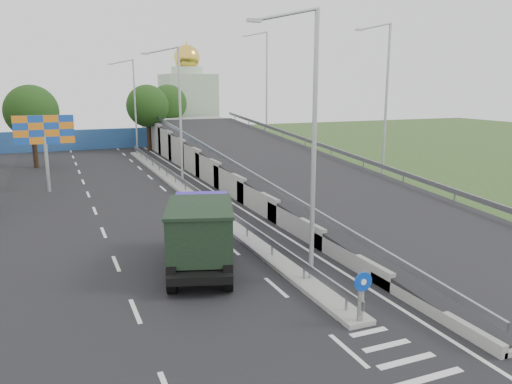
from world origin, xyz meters
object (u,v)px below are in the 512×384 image
billboard (44,134)px  lamp_post_mid (178,110)px  dump_truck (201,231)px  church (188,101)px  lamp_post_far (133,101)px  sign_bollard (361,296)px  lamp_post_near (310,135)px

billboard → lamp_post_mid: bearing=-12.4°
dump_truck → lamp_post_mid: bearing=96.3°
lamp_post_mid → church: 35.41m
lamp_post_far → billboard: bearing=-116.8°
lamp_post_mid → lamp_post_far: 20.00m
sign_bollard → church: size_ratio=0.12×
billboard → dump_truck: bearing=-72.7°
lamp_post_mid → billboard: (-9.11, 2.00, -1.62)m
lamp_post_near → lamp_post_far: (0.00, 40.00, 0.00)m
lamp_post_near → lamp_post_far: 40.00m
sign_bollard → lamp_post_mid: size_ratio=0.17×
church → billboard: size_ratio=2.51×
sign_bollard → lamp_post_mid: (0.11, 23.83, 4.77)m
lamp_post_mid → lamp_post_far: (0.00, 20.00, 0.00)m
lamp_post_mid → lamp_post_far: size_ratio=1.00×
sign_bollard → lamp_post_far: bearing=89.9°
lamp_post_mid → lamp_post_near: bearing=-90.0°
sign_bollard → billboard: (-9.00, 25.83, 3.15)m
lamp_post_mid → lamp_post_far: same height
billboard → lamp_post_near: bearing=-67.5°
church → billboard: church is taller
church → lamp_post_near: bearing=-100.4°
lamp_post_mid → dump_truck: (-3.29, -16.73, -4.20)m
sign_bollard → dump_truck: 7.80m
lamp_post_near → lamp_post_far: bearing=90.0°
lamp_post_near → lamp_post_mid: same height
church → dump_truck: bearing=-104.6°
church → dump_truck: 52.54m
sign_bollard → lamp_post_mid: lamp_post_mid is taller
sign_bollard → lamp_post_far: (0.11, 43.83, 4.77)m
lamp_post_near → church: bearing=79.6°
lamp_post_mid → lamp_post_far: bearing=90.0°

